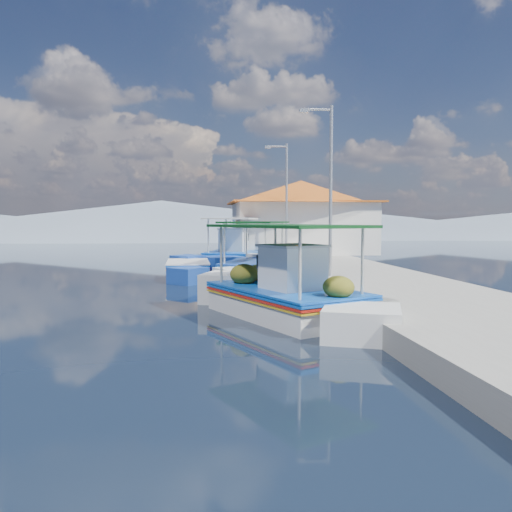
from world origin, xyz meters
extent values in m
plane|color=black|center=(0.00, 0.00, 0.00)|extent=(160.00, 160.00, 0.00)
cube|color=gray|center=(5.90, 6.00, 0.25)|extent=(5.00, 44.00, 0.50)
cylinder|color=#A5A8AD|center=(3.80, -3.00, 0.65)|extent=(0.20, 0.20, 0.30)
cylinder|color=#A5A8AD|center=(3.80, 2.00, 0.65)|extent=(0.20, 0.20, 0.30)
cylinder|color=#A5A8AD|center=(3.80, 8.00, 0.65)|extent=(0.20, 0.20, 0.30)
cylinder|color=#A5A8AD|center=(3.80, 14.00, 0.65)|extent=(0.20, 0.20, 0.30)
cube|color=white|center=(2.12, -3.01, 0.22)|extent=(3.85, 4.94, 0.97)
cube|color=white|center=(3.32, -0.35, 0.35)|extent=(2.07, 2.07, 1.07)
cube|color=white|center=(0.95, -5.59, 0.22)|extent=(2.02, 2.02, 0.91)
cube|color=#0E4EB6|center=(2.12, -3.01, 0.67)|extent=(3.97, 5.09, 0.06)
cube|color=#B8190F|center=(2.12, -3.01, 0.59)|extent=(3.97, 5.09, 0.05)
cube|color=gold|center=(2.12, -3.01, 0.52)|extent=(3.97, 5.09, 0.04)
cube|color=#0E4EB6|center=(2.12, -3.01, 0.74)|extent=(3.97, 5.06, 0.05)
cube|color=brown|center=(2.12, -3.01, 0.71)|extent=(3.65, 4.79, 0.05)
cube|color=white|center=(1.99, -3.29, 1.27)|extent=(1.66, 1.71, 1.12)
cube|color=silver|center=(1.99, -3.29, 1.85)|extent=(1.81, 1.85, 0.06)
cylinder|color=beige|center=(2.07, -0.95, 1.52)|extent=(0.07, 0.07, 1.63)
cylinder|color=beige|center=(3.70, -1.69, 1.52)|extent=(0.07, 0.07, 1.63)
cylinder|color=beige|center=(0.54, -4.33, 1.52)|extent=(0.07, 0.07, 1.63)
cylinder|color=beige|center=(2.17, -5.07, 1.52)|extent=(0.07, 0.07, 1.63)
cube|color=#0B3B14|center=(2.12, -3.01, 2.34)|extent=(3.96, 4.99, 0.07)
ellipsoid|color=#4C5115|center=(2.33, -1.55, 1.00)|extent=(0.77, 0.85, 0.58)
ellipsoid|color=#4C5115|center=(3.19, -1.38, 0.96)|extent=(0.65, 0.72, 0.49)
ellipsoid|color=#4C5115|center=(1.55, -4.76, 0.97)|extent=(0.69, 0.76, 0.52)
sphere|color=#DC4606|center=(3.29, -2.87, 1.47)|extent=(0.41, 0.41, 0.41)
cube|color=white|center=(2.31, 5.56, 0.23)|extent=(3.34, 4.37, 0.99)
cube|color=white|center=(1.37, 7.99, 0.35)|extent=(1.98, 1.98, 1.10)
cube|color=white|center=(3.22, 3.20, 0.23)|extent=(1.93, 1.93, 0.94)
cube|color=#0E4EB6|center=(2.31, 5.56, 0.69)|extent=(3.44, 4.50, 0.06)
cube|color=#B8190F|center=(2.31, 5.56, 0.60)|extent=(3.44, 4.50, 0.05)
cube|color=gold|center=(2.31, 5.56, 0.53)|extent=(3.44, 4.50, 0.04)
cube|color=#1B43A2|center=(2.31, 5.56, 0.76)|extent=(3.45, 4.47, 0.05)
cube|color=brown|center=(2.31, 5.56, 0.73)|extent=(3.16, 4.24, 0.05)
cylinder|color=beige|center=(0.95, 6.78, 1.56)|extent=(0.07, 0.07, 1.67)
cylinder|color=beige|center=(2.50, 7.38, 1.56)|extent=(0.07, 0.07, 1.67)
cylinder|color=beige|center=(2.12, 3.74, 1.56)|extent=(0.07, 0.07, 1.67)
cylinder|color=beige|center=(3.67, 4.34, 1.56)|extent=(0.07, 0.07, 1.67)
cube|color=#0B3B14|center=(2.31, 5.56, 2.40)|extent=(3.44, 4.41, 0.07)
cube|color=#1B43A2|center=(-0.52, 6.43, 0.21)|extent=(1.77, 3.28, 0.91)
cube|color=#1B43A2|center=(-0.48, 8.60, 0.32)|extent=(1.75, 1.75, 1.00)
cube|color=#1B43A2|center=(-0.56, 4.32, 0.21)|extent=(1.70, 1.70, 0.86)
cube|color=#0E4EB6|center=(-0.52, 6.43, 0.63)|extent=(1.83, 3.38, 0.06)
cube|color=#B8190F|center=(-0.52, 6.43, 0.55)|extent=(1.83, 3.38, 0.05)
cube|color=gold|center=(-0.52, 6.43, 0.49)|extent=(1.83, 3.38, 0.04)
cube|color=white|center=(-0.52, 6.43, 0.70)|extent=(1.84, 3.35, 0.05)
cube|color=brown|center=(-0.52, 6.43, 0.67)|extent=(1.63, 3.22, 0.05)
cube|color=#1B43A2|center=(1.89, 11.62, 0.25)|extent=(3.57, 5.00, 1.06)
cube|color=#1B43A2|center=(1.01, 14.49, 0.38)|extent=(2.29, 2.29, 1.17)
cube|color=#1B43A2|center=(2.75, 8.84, 0.25)|extent=(2.22, 2.22, 1.01)
cube|color=#0E4EB6|center=(1.89, 11.62, 0.74)|extent=(3.67, 5.15, 0.07)
cube|color=#B8190F|center=(1.89, 11.62, 0.65)|extent=(3.67, 5.15, 0.06)
cube|color=gold|center=(1.89, 11.62, 0.57)|extent=(3.67, 5.15, 0.04)
cube|color=#0E4EB6|center=(1.89, 11.62, 0.82)|extent=(3.68, 5.11, 0.06)
cube|color=brown|center=(1.89, 11.62, 0.78)|extent=(3.36, 4.86, 0.06)
cube|color=white|center=(1.99, 11.30, 1.40)|extent=(1.66, 1.77, 1.23)
cube|color=silver|center=(1.99, 11.30, 2.04)|extent=(1.81, 1.91, 0.07)
cylinder|color=beige|center=(0.44, 13.16, 1.68)|extent=(0.08, 0.08, 1.79)
cylinder|color=beige|center=(2.24, 13.71, 1.68)|extent=(0.08, 0.08, 1.79)
cylinder|color=beige|center=(1.55, 9.54, 1.68)|extent=(0.08, 0.08, 1.79)
cylinder|color=beige|center=(3.35, 10.09, 1.68)|extent=(0.08, 0.08, 1.79)
cube|color=silver|center=(1.89, 11.62, 2.57)|extent=(3.68, 5.03, 0.08)
cube|color=silver|center=(6.20, 15.00, 2.00)|extent=(8.00, 6.00, 3.00)
cube|color=#B05618|center=(6.20, 15.00, 3.55)|extent=(8.64, 6.48, 0.10)
pyramid|color=#B05618|center=(6.20, 15.00, 4.20)|extent=(10.49, 10.49, 1.40)
cube|color=brown|center=(2.22, 14.00, 1.50)|extent=(0.06, 1.00, 2.00)
cube|color=#0E4EB6|center=(2.22, 16.50, 2.10)|extent=(0.06, 1.20, 0.90)
cylinder|color=#A5A8AD|center=(4.60, 2.00, 3.50)|extent=(0.12, 0.12, 6.00)
cylinder|color=#A5A8AD|center=(4.10, 2.00, 6.35)|extent=(1.00, 0.08, 0.08)
cube|color=#A5A8AD|center=(3.60, 2.00, 6.30)|extent=(0.30, 0.14, 0.14)
cylinder|color=#A5A8AD|center=(4.60, 11.00, 3.50)|extent=(0.12, 0.12, 6.00)
cylinder|color=#A5A8AD|center=(4.10, 11.00, 6.35)|extent=(1.00, 0.08, 0.08)
cube|color=#A5A8AD|center=(3.60, 11.00, 6.30)|extent=(0.30, 0.14, 0.14)
cone|color=gray|center=(-5.00, 56.00, 2.45)|extent=(96.00, 96.00, 5.50)
cone|color=gray|center=(25.00, 56.00, 1.60)|extent=(76.80, 76.80, 3.80)
camera|label=1|loc=(-0.12, -15.80, 2.48)|focal=35.89mm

